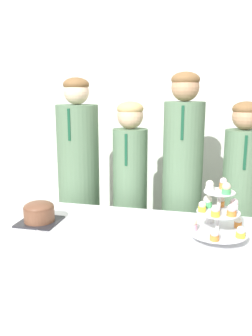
{
  "coord_description": "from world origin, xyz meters",
  "views": [
    {
      "loc": [
        0.42,
        -1.48,
        1.49
      ],
      "look_at": [
        -0.02,
        0.38,
        1.07
      ],
      "focal_mm": 38.0,
      "sensor_mm": 36.0,
      "label": 1
    }
  ],
  "objects_px": {
    "student_0": "(79,190)",
    "student_1": "(130,201)",
    "round_cake": "(39,212)",
    "student_3": "(239,209)",
    "cupcake_stand": "(218,214)",
    "student_2": "(182,193)",
    "cake_knife": "(48,234)"
  },
  "relations": [
    {
      "from": "round_cake",
      "to": "student_1",
      "type": "xyz_separation_m",
      "value": [
        0.39,
        0.65,
        -0.1
      ]
    },
    {
      "from": "student_0",
      "to": "student_3",
      "type": "relative_size",
      "value": 1.11
    },
    {
      "from": "round_cake",
      "to": "student_2",
      "type": "xyz_separation_m",
      "value": [
        0.77,
        0.65,
        -0.02
      ]
    },
    {
      "from": "round_cake",
      "to": "cupcake_stand",
      "type": "distance_m",
      "value": 1.01
    },
    {
      "from": "student_0",
      "to": "student_3",
      "type": "distance_m",
      "value": 1.17
    },
    {
      "from": "round_cake",
      "to": "student_3",
      "type": "relative_size",
      "value": 0.16
    },
    {
      "from": "student_3",
      "to": "student_0",
      "type": "bearing_deg",
      "value": 180.0
    },
    {
      "from": "student_1",
      "to": "student_2",
      "type": "distance_m",
      "value": 0.38
    },
    {
      "from": "student_0",
      "to": "student_1",
      "type": "distance_m",
      "value": 0.4
    },
    {
      "from": "round_cake",
      "to": "student_3",
      "type": "bearing_deg",
      "value": 29.13
    },
    {
      "from": "cake_knife",
      "to": "student_3",
      "type": "bearing_deg",
      "value": 47.94
    },
    {
      "from": "cake_knife",
      "to": "student_1",
      "type": "distance_m",
      "value": 0.84
    },
    {
      "from": "student_0",
      "to": "student_1",
      "type": "xyz_separation_m",
      "value": [
        0.4,
        -0.0,
        -0.06
      ]
    },
    {
      "from": "cake_knife",
      "to": "student_0",
      "type": "height_order",
      "value": "student_0"
    },
    {
      "from": "student_1",
      "to": "student_3",
      "type": "distance_m",
      "value": 0.77
    },
    {
      "from": "student_0",
      "to": "student_2",
      "type": "relative_size",
      "value": 0.98
    },
    {
      "from": "cupcake_stand",
      "to": "student_3",
      "type": "distance_m",
      "value": 0.72
    },
    {
      "from": "student_2",
      "to": "student_3",
      "type": "xyz_separation_m",
      "value": [
        0.4,
        -0.0,
        -0.09
      ]
    },
    {
      "from": "student_0",
      "to": "round_cake",
      "type": "bearing_deg",
      "value": -89.91
    },
    {
      "from": "cupcake_stand",
      "to": "student_2",
      "type": "relative_size",
      "value": 0.2
    },
    {
      "from": "cake_knife",
      "to": "round_cake",
      "type": "bearing_deg",
      "value": 140.36
    },
    {
      "from": "student_3",
      "to": "student_2",
      "type": "bearing_deg",
      "value": 180.0
    },
    {
      "from": "student_2",
      "to": "student_3",
      "type": "distance_m",
      "value": 0.41
    },
    {
      "from": "cupcake_stand",
      "to": "cake_knife",
      "type": "bearing_deg",
      "value": -172.05
    },
    {
      "from": "round_cake",
      "to": "student_0",
      "type": "relative_size",
      "value": 0.14
    },
    {
      "from": "student_0",
      "to": "student_1",
      "type": "height_order",
      "value": "student_0"
    },
    {
      "from": "student_2",
      "to": "student_0",
      "type": "bearing_deg",
      "value": 180.0
    },
    {
      "from": "student_0",
      "to": "cupcake_stand",
      "type": "bearing_deg",
      "value": -33.7
    },
    {
      "from": "student_0",
      "to": "student_1",
      "type": "relative_size",
      "value": 1.12
    },
    {
      "from": "cupcake_stand",
      "to": "student_1",
      "type": "height_order",
      "value": "student_1"
    },
    {
      "from": "round_cake",
      "to": "cupcake_stand",
      "type": "bearing_deg",
      "value": -1.28
    },
    {
      "from": "student_1",
      "to": "student_3",
      "type": "relative_size",
      "value": 1.0
    }
  ]
}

